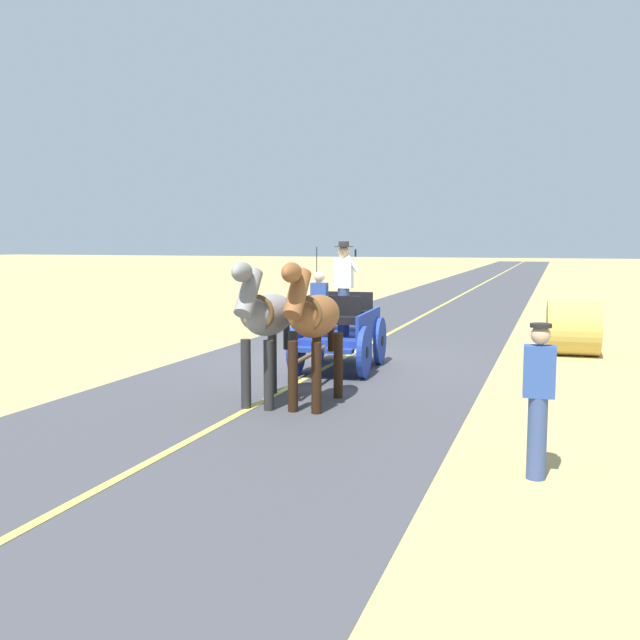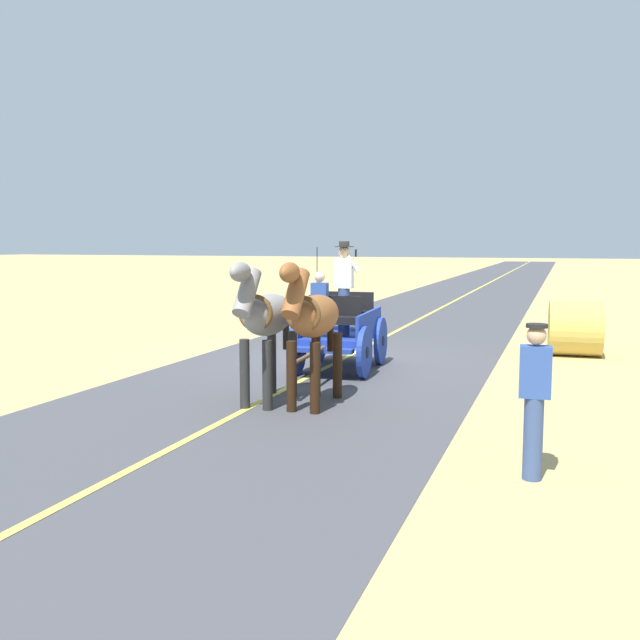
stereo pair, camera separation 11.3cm
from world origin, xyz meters
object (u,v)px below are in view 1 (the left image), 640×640
object	(u,v)px
horse_drawn_carriage	(339,328)
pedestrian_walking	(538,396)
horse_near_side	(314,320)
horse_off_side	(267,318)
hay_bale	(573,328)

from	to	relation	value
horse_drawn_carriage	pedestrian_walking	xyz separation A→B (m)	(-3.85, 5.32, 0.07)
horse_drawn_carriage	horse_near_side	size ratio (longest dim) A/B	2.04
horse_off_side	pedestrian_walking	bearing A→B (deg)	150.63
horse_drawn_carriage	pedestrian_walking	size ratio (longest dim) A/B	2.74
pedestrian_walking	horse_near_side	bearing A→B (deg)	-35.11
horse_drawn_carriage	hay_bale	bearing A→B (deg)	-142.08
horse_near_side	horse_off_side	xyz separation A→B (m)	(0.74, 0.05, 0.00)
horse_drawn_carriage	horse_off_side	bearing A→B (deg)	86.33
horse_off_side	hay_bale	size ratio (longest dim) A/B	1.84
horse_near_side	hay_bale	distance (m)	7.46
horse_near_side	horse_off_side	world-z (taller)	same
horse_off_side	horse_near_side	bearing A→B (deg)	-176.52
horse_near_side	hay_bale	size ratio (longest dim) A/B	1.84
pedestrian_walking	hay_bale	bearing A→B (deg)	-93.23
horse_drawn_carriage	pedestrian_walking	world-z (taller)	horse_drawn_carriage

